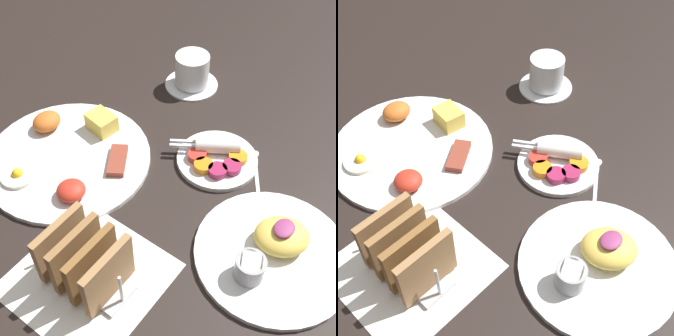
% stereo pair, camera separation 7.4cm
% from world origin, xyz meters
% --- Properties ---
extents(ground_plane, '(3.00, 3.00, 0.00)m').
position_xyz_m(ground_plane, '(0.00, 0.00, 0.00)').
color(ground_plane, black).
extents(napkin_flat, '(0.22, 0.22, 0.00)m').
position_xyz_m(napkin_flat, '(-0.20, 0.01, 0.00)').
color(napkin_flat, white).
rests_on(napkin_flat, ground_plane).
extents(plate_breakfast, '(0.32, 0.32, 0.05)m').
position_xyz_m(plate_breakfast, '(-0.03, 0.22, 0.01)').
color(plate_breakfast, white).
rests_on(plate_breakfast, ground_plane).
extents(plate_condiments, '(0.16, 0.17, 0.04)m').
position_xyz_m(plate_condiments, '(0.13, -0.02, 0.01)').
color(plate_condiments, white).
rests_on(plate_condiments, ground_plane).
extents(plate_foreground, '(0.26, 0.26, 0.06)m').
position_xyz_m(plate_foreground, '(0.01, -0.20, 0.01)').
color(plate_foreground, white).
rests_on(plate_foreground, ground_plane).
extents(toast_rack, '(0.10, 0.15, 0.10)m').
position_xyz_m(toast_rack, '(-0.20, 0.01, 0.05)').
color(toast_rack, '#B7B7BC').
rests_on(toast_rack, ground_plane).
extents(coffee_cup, '(0.12, 0.12, 0.08)m').
position_xyz_m(coffee_cup, '(0.30, 0.16, 0.04)').
color(coffee_cup, white).
rests_on(coffee_cup, ground_plane).
extents(teaspoon, '(0.11, 0.08, 0.01)m').
position_xyz_m(teaspoon, '(0.16, -0.08, 0.00)').
color(teaspoon, silver).
rests_on(teaspoon, ground_plane).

